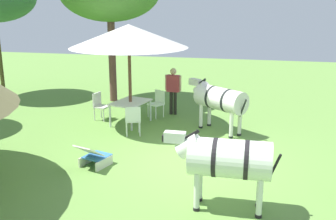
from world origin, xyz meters
TOP-DOWN VIEW (x-y plane):
  - ground_plane at (0.00, 0.00)m, footprint 36.00×36.00m
  - shade_umbrella at (2.52, 2.46)m, footprint 3.64×3.64m
  - patio_dining_table at (2.52, 2.46)m, footprint 1.47×1.19m
  - patio_chair_near_lawn at (2.76, 3.61)m, footprint 0.52×0.50m
  - patio_chair_near_hut at (1.42, 2.03)m, footprint 0.55×0.56m
  - patio_chair_west_end at (3.51, 1.83)m, footprint 0.59×0.60m
  - guest_beside_umbrella at (3.92, 1.38)m, footprint 0.24×0.58m
  - striped_lounge_chair at (-0.92, 2.26)m, footprint 0.93×0.75m
  - zebra_nearest_camera at (-2.22, -0.97)m, footprint 0.74×2.20m
  - zebra_by_umbrella at (2.41, -0.35)m, footprint 1.60×1.95m

SIDE VIEW (x-z plane):
  - ground_plane at x=0.00m, z-range 0.00..0.00m
  - striped_lounge_chair at x=-0.92m, z-range -0.06..0.57m
  - patio_chair_near_lawn at x=2.76m, z-range 0.07..0.97m
  - patio_chair_near_hut at x=1.42m, z-range 0.07..0.97m
  - patio_chair_west_end at x=3.51m, z-range 0.07..0.97m
  - patio_dining_table at x=2.52m, z-range 0.28..1.02m
  - guest_beside_umbrella at x=3.92m, z-range 0.16..1.79m
  - zebra_by_umbrella at x=2.41m, z-range 0.23..1.77m
  - zebra_nearest_camera at x=-2.22m, z-range 0.24..1.78m
  - shade_umbrella at x=2.52m, z-range 1.22..4.36m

